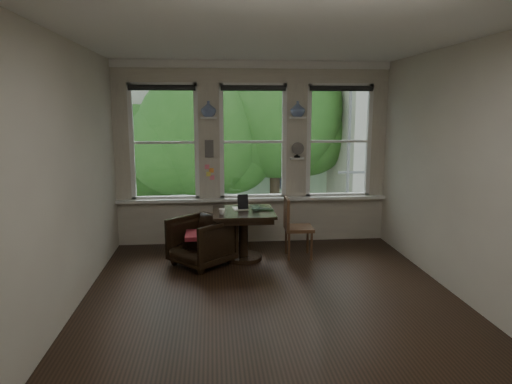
{
  "coord_description": "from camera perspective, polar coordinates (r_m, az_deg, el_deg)",
  "views": [
    {
      "loc": [
        -0.68,
        -5.31,
        2.23
      ],
      "look_at": [
        -0.08,
        0.9,
        1.1
      ],
      "focal_mm": 32.0,
      "sensor_mm": 36.0,
      "label": 1
    }
  ],
  "objects": [
    {
      "name": "window_center",
      "position": [
        7.61,
        -0.38,
        6.28
      ],
      "size": [
        1.1,
        0.12,
        1.9
      ],
      "primitive_type": null,
      "color": "white",
      "rests_on": "ground"
    },
    {
      "name": "side_chair_right",
      "position": [
        6.98,
        5.37,
        -4.46
      ],
      "size": [
        0.43,
        0.43,
        0.92
      ],
      "primitive_type": null,
      "rotation": [
        0.0,
        0.0,
        1.54
      ],
      "color": "#422C17",
      "rests_on": "ground"
    },
    {
      "name": "mug",
      "position": [
        6.55,
        -4.3,
        -2.45
      ],
      "size": [
        0.1,
        0.1,
        0.08
      ],
      "primitive_type": "imported",
      "rotation": [
        0.0,
        0.0,
        0.08
      ],
      "color": "white",
      "rests_on": "table"
    },
    {
      "name": "shelf_right",
      "position": [
        7.6,
        5.21,
        9.25
      ],
      "size": [
        0.26,
        0.16,
        0.03
      ],
      "primitive_type": "cube",
      "color": "white",
      "rests_on": "ground"
    },
    {
      "name": "cushion_red",
      "position": [
        6.64,
        -6.85,
        -5.35
      ],
      "size": [
        0.45,
        0.45,
        0.06
      ],
      "primitive_type": "cube",
      "color": "maroon",
      "rests_on": "armchair_left"
    },
    {
      "name": "vase_left",
      "position": [
        7.46,
        -5.96,
        10.29
      ],
      "size": [
        0.24,
        0.24,
        0.25
      ],
      "primitive_type": "imported",
      "color": "silver",
      "rests_on": "shelf_left"
    },
    {
      "name": "tablet",
      "position": [
        6.88,
        -1.65,
        -1.22
      ],
      "size": [
        0.17,
        0.09,
        0.22
      ],
      "primitive_type": "cube",
      "rotation": [
        -0.26,
        0.0,
        0.1
      ],
      "color": "black",
      "rests_on": "table"
    },
    {
      "name": "drinking_glass",
      "position": [
        6.7,
        -0.04,
        -2.04
      ],
      "size": [
        0.14,
        0.14,
        0.1
      ],
      "primitive_type": "imported",
      "rotation": [
        0.0,
        0.0,
        -0.12
      ],
      "color": "white",
      "rests_on": "table"
    },
    {
      "name": "wall_right",
      "position": [
        6.11,
        23.2,
        2.58
      ],
      "size": [
        0.0,
        4.5,
        4.5
      ],
      "primitive_type": "plane",
      "rotation": [
        1.57,
        0.0,
        -1.57
      ],
      "color": "beige",
      "rests_on": "ground"
    },
    {
      "name": "wall_left",
      "position": [
        5.59,
        -21.8,
        2.03
      ],
      "size": [
        0.0,
        4.5,
        4.5
      ],
      "primitive_type": "plane",
      "rotation": [
        1.57,
        0.0,
        1.57
      ],
      "color": "beige",
      "rests_on": "ground"
    },
    {
      "name": "desk_fan",
      "position": [
        7.61,
        5.17,
        4.95
      ],
      "size": [
        0.2,
        0.2,
        0.24
      ],
      "primitive_type": null,
      "color": "#59544F",
      "rests_on": "ground"
    },
    {
      "name": "intercom",
      "position": [
        7.52,
        -5.87,
        5.42
      ],
      "size": [
        0.14,
        0.06,
        0.28
      ],
      "primitive_type": "cube",
      "color": "#59544F",
      "rests_on": "ground"
    },
    {
      "name": "armchair_left",
      "position": [
        6.67,
        -6.83,
        -6.16
      ],
      "size": [
        1.08,
        1.08,
        0.7
      ],
      "primitive_type": "imported",
      "rotation": [
        0.0,
        0.0,
        -0.83
      ],
      "color": "black",
      "rests_on": "ground"
    },
    {
      "name": "papers",
      "position": [
        6.92,
        -1.95,
        -2.07
      ],
      "size": [
        0.24,
        0.32,
        0.0
      ],
      "primitive_type": "cube",
      "rotation": [
        0.0,
        0.0,
        0.08
      ],
      "color": "silver",
      "rests_on": "table"
    },
    {
      "name": "window_left",
      "position": [
        7.62,
        -11.37,
        6.09
      ],
      "size": [
        1.1,
        0.12,
        1.9
      ],
      "primitive_type": null,
      "color": "white",
      "rests_on": "ground"
    },
    {
      "name": "wall_front",
      "position": [
        3.22,
        6.78,
        -2.91
      ],
      "size": [
        4.5,
        0.0,
        4.5
      ],
      "primitive_type": "plane",
      "rotation": [
        -1.57,
        0.0,
        0.0
      ],
      "color": "beige",
      "rests_on": "ground"
    },
    {
      "name": "window_right",
      "position": [
        7.88,
        10.25,
        6.25
      ],
      "size": [
        1.1,
        0.12,
        1.9
      ],
      "primitive_type": null,
      "color": "white",
      "rests_on": "ground"
    },
    {
      "name": "sticky_notes",
      "position": [
        7.56,
        -5.82,
        2.78
      ],
      "size": [
        0.16,
        0.01,
        0.24
      ],
      "primitive_type": null,
      "color": "pink",
      "rests_on": "ground"
    },
    {
      "name": "ceiling",
      "position": [
        5.41,
        1.84,
        18.45
      ],
      "size": [
        4.5,
        4.5,
        0.0
      ],
      "primitive_type": "plane",
      "rotation": [
        3.14,
        0.0,
        0.0
      ],
      "color": "silver",
      "rests_on": "ground"
    },
    {
      "name": "shelf_left",
      "position": [
        7.47,
        -5.94,
        9.22
      ],
      "size": [
        0.26,
        0.16,
        0.03
      ],
      "primitive_type": "cube",
      "color": "white",
      "rests_on": "ground"
    },
    {
      "name": "vase_right",
      "position": [
        7.59,
        5.23,
        10.3
      ],
      "size": [
        0.24,
        0.24,
        0.25
      ],
      "primitive_type": "imported",
      "color": "silver",
      "rests_on": "shelf_right"
    },
    {
      "name": "ground",
      "position": [
        5.8,
        1.66,
        -12.33
      ],
      "size": [
        4.5,
        4.5,
        0.0
      ],
      "primitive_type": "plane",
      "color": "black",
      "rests_on": "ground"
    },
    {
      "name": "laptop",
      "position": [
        6.77,
        0.65,
        -2.24
      ],
      "size": [
        0.38,
        0.33,
        0.03
      ],
      "primitive_type": "imported",
      "rotation": [
        0.0,
        0.0,
        -0.47
      ],
      "color": "black",
      "rests_on": "table"
    },
    {
      "name": "table",
      "position": [
        6.86,
        -1.58,
        -5.42
      ],
      "size": [
        0.9,
        0.9,
        0.75
      ],
      "primitive_type": null,
      "color": "black",
      "rests_on": "ground"
    },
    {
      "name": "wall_back",
      "position": [
        7.63,
        -0.38,
        4.78
      ],
      "size": [
        4.5,
        0.0,
        4.5
      ],
      "primitive_type": "plane",
      "rotation": [
        1.57,
        0.0,
        0.0
      ],
      "color": "beige",
      "rests_on": "ground"
    }
  ]
}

